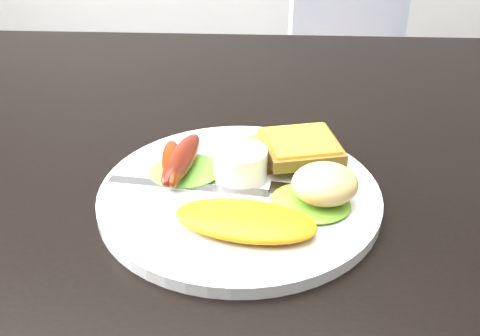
{
  "coord_description": "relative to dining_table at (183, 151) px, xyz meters",
  "views": [
    {
      "loc": [
        0.1,
        -0.6,
        1.07
      ],
      "look_at": [
        0.08,
        -0.12,
        0.78
      ],
      "focal_mm": 42.0,
      "sensor_mm": 36.0,
      "label": 1
    }
  ],
  "objects": [
    {
      "name": "lettuce_right",
      "position": [
        0.15,
        -0.16,
        0.04
      ],
      "size": [
        0.09,
        0.09,
        0.01
      ],
      "primitive_type": "ellipsoid",
      "rotation": [
        0.0,
        0.0,
        -0.3
      ],
      "color": "#508F20",
      "rests_on": "plate"
    },
    {
      "name": "toast_b",
      "position": [
        0.14,
        -0.08,
        0.05
      ],
      "size": [
        0.09,
        0.09,
        0.01
      ],
      "primitive_type": "cube",
      "rotation": [
        0.0,
        0.0,
        0.23
      ],
      "color": "olive",
      "rests_on": "toast_a"
    },
    {
      "name": "potato_salad",
      "position": [
        0.16,
        -0.15,
        0.06
      ],
      "size": [
        0.08,
        0.08,
        0.03
      ],
      "primitive_type": "ellipsoid",
      "rotation": [
        0.0,
        0.0,
        0.41
      ],
      "color": "#CDBF8D",
      "rests_on": "lettuce_right"
    },
    {
      "name": "lettuce_left",
      "position": [
        0.02,
        -0.11,
        0.04
      ],
      "size": [
        0.1,
        0.09,
        0.01
      ],
      "primitive_type": "ellipsoid",
      "rotation": [
        0.0,
        0.0,
        0.32
      ],
      "color": "green",
      "rests_on": "plate"
    },
    {
      "name": "omelette",
      "position": [
        0.08,
        -0.2,
        0.04
      ],
      "size": [
        0.14,
        0.08,
        0.02
      ],
      "primitive_type": "ellipsoid",
      "rotation": [
        0.0,
        0.0,
        -0.17
      ],
      "color": "orange",
      "rests_on": "plate"
    },
    {
      "name": "plate",
      "position": [
        0.08,
        -0.13,
        0.03
      ],
      "size": [
        0.28,
        0.28,
        0.01
      ],
      "primitive_type": "cylinder",
      "color": "white",
      "rests_on": "dining_table"
    },
    {
      "name": "dining_chair",
      "position": [
        0.35,
        0.95,
        -0.28
      ],
      "size": [
        0.48,
        0.48,
        0.05
      ],
      "primitive_type": "cube",
      "rotation": [
        0.0,
        0.0,
        0.3
      ],
      "color": "#A47551",
      "rests_on": "ground"
    },
    {
      "name": "sausage_b",
      "position": [
        0.02,
        -0.11,
        0.05
      ],
      "size": [
        0.04,
        0.11,
        0.03
      ],
      "primitive_type": "ellipsoid",
      "rotation": [
        0.0,
        0.0,
        -0.18
      ],
      "color": "#621E0A",
      "rests_on": "lettuce_left"
    },
    {
      "name": "fork",
      "position": [
        0.02,
        -0.13,
        0.03
      ],
      "size": [
        0.16,
        0.03,
        0.0
      ],
      "primitive_type": "cube",
      "rotation": [
        0.0,
        0.0,
        -0.12
      ],
      "color": "#ADAFB7",
      "rests_on": "plate"
    },
    {
      "name": "sausage_a",
      "position": [
        0.01,
        -0.12,
        0.05
      ],
      "size": [
        0.04,
        0.09,
        0.02
      ],
      "primitive_type": "ellipsoid",
      "rotation": [
        0.0,
        0.0,
        0.16
      ],
      "color": "maroon",
      "rests_on": "lettuce_left"
    },
    {
      "name": "toast_a",
      "position": [
        0.1,
        -0.07,
        0.04
      ],
      "size": [
        0.09,
        0.09,
        0.01
      ],
      "primitive_type": "cube",
      "rotation": [
        0.0,
        0.0,
        0.54
      ],
      "color": "#995535",
      "rests_on": "plate"
    },
    {
      "name": "ramekin",
      "position": [
        0.08,
        -0.11,
        0.05
      ],
      "size": [
        0.06,
        0.06,
        0.03
      ],
      "primitive_type": "cylinder",
      "rotation": [
        0.0,
        0.0,
        -0.06
      ],
      "color": "white",
      "rests_on": "plate"
    },
    {
      "name": "dining_table",
      "position": [
        0.0,
        0.0,
        0.0
      ],
      "size": [
        1.2,
        0.8,
        0.04
      ],
      "primitive_type": "cube",
      "color": "black",
      "rests_on": "ground"
    }
  ]
}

